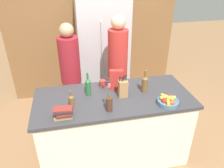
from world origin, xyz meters
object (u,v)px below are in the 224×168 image
bottle_vinegar (145,83)px  bottle_wine (88,86)px  flower_vase (109,102)px  book_stack (63,113)px  person_in_blue (118,66)px  fruit_bowl (168,101)px  coffee_mug (103,83)px  refrigerator (103,53)px  person_at_sink (71,72)px  knife_block (123,88)px  cereal_box (116,80)px  bottle_oil (71,101)px

bottle_vinegar → bottle_wine: bearing=174.3°
flower_vase → book_stack: size_ratio=1.63×
flower_vase → bottle_wine: flower_vase is taller
bottle_vinegar → person_in_blue: bearing=105.0°
flower_vase → fruit_bowl: bearing=-2.0°
coffee_mug → person_in_blue: bearing=55.3°
refrigerator → flower_vase: (-0.23, -1.71, 0.09)m
fruit_bowl → person_at_sink: person_at_sink is taller
refrigerator → person_in_blue: size_ratio=1.09×
person_in_blue → fruit_bowl: bearing=-58.6°
knife_block → person_at_sink: bearing=127.0°
flower_vase → person_at_sink: bearing=109.7°
refrigerator → cereal_box: (-0.05, -1.28, 0.11)m
book_stack → knife_block: bearing=20.2°
refrigerator → person_at_sink: refrigerator is taller
fruit_bowl → coffee_mug: (-0.66, 0.56, 0.00)m
fruit_bowl → flower_vase: flower_vase is taller
knife_block → bottle_oil: bearing=-170.6°
fruit_bowl → refrigerator: bearing=104.5°
bottle_wine → knife_block: bearing=-17.1°
fruit_bowl → book_stack: size_ratio=1.18×
refrigerator → fruit_bowl: size_ratio=7.80×
book_stack → bottle_wine: 0.49m
bottle_wine → person_at_sink: bearing=105.9°
flower_vase → bottle_oil: flower_vase is taller
book_stack → flower_vase: bearing=1.1°
refrigerator → cereal_box: size_ratio=7.17×
flower_vase → person_in_blue: bearing=71.5°
coffee_mug → bottle_vinegar: 0.55m
fruit_bowl → knife_block: knife_block is taller
refrigerator → fruit_bowl: (0.45, -1.74, 0.02)m
flower_vase → book_stack: 0.49m
cereal_box → person_in_blue: (0.15, 0.55, -0.06)m
cereal_box → coffee_mug: 0.21m
bottle_oil → person_at_sink: (0.03, 0.88, -0.07)m
book_stack → bottle_vinegar: size_ratio=0.71×
refrigerator → bottle_wine: size_ratio=6.43×
fruit_bowl → book_stack: bearing=179.3°
coffee_mug → person_in_blue: person_in_blue is taller
person_at_sink → coffee_mug: bearing=-52.5°
coffee_mug → person_in_blue: size_ratio=0.07×
refrigerator → coffee_mug: 1.20m
bottle_wine → person_in_blue: person_in_blue is taller
refrigerator → coffee_mug: bearing=-99.9°
fruit_bowl → coffee_mug: fruit_bowl is taller
coffee_mug → cereal_box: bearing=-32.9°
bottle_oil → book_stack: bearing=-120.4°
book_stack → bottle_vinegar: 1.05m
coffee_mug → person_in_blue: 0.54m
cereal_box → bottle_vinegar: bottle_vinegar is taller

